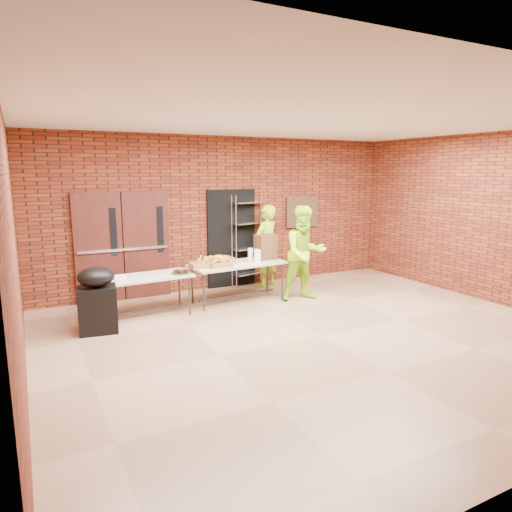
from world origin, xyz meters
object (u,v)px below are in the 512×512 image
at_px(wire_rack, 249,241).
at_px(table_right, 238,266).
at_px(coffee_dispenser, 266,247).
at_px(volunteer_man, 305,253).
at_px(volunteer_woman, 266,246).
at_px(table_left, 141,280).
at_px(covered_grill, 97,300).

relative_size(wire_rack, table_right, 1.05).
relative_size(table_right, coffee_dispenser, 3.88).
xyz_separation_m(wire_rack, coffee_dispenser, (-0.07, -0.89, 0.00)).
bearing_deg(wire_rack, volunteer_man, -85.53).
bearing_deg(volunteer_man, coffee_dispenser, 139.00).
xyz_separation_m(wire_rack, table_right, (-0.75, -1.02, -0.30)).
xyz_separation_m(wire_rack, volunteer_woman, (0.31, -0.22, -0.10)).
height_order(volunteer_woman, volunteer_man, volunteer_man).
xyz_separation_m(coffee_dispenser, volunteer_man, (0.53, -0.60, -0.08)).
height_order(table_left, volunteer_woman, volunteer_woman).
bearing_deg(volunteer_man, volunteer_woman, 104.08).
xyz_separation_m(table_left, table_right, (1.88, 0.11, 0.04)).
relative_size(wire_rack, coffee_dispenser, 4.08).
bearing_deg(wire_rack, volunteer_woman, -48.33).
relative_size(coffee_dispenser, covered_grill, 0.47).
bearing_deg(wire_rack, table_right, -138.93).
distance_m(table_right, volunteer_man, 1.32).
height_order(wire_rack, coffee_dispenser, wire_rack).
xyz_separation_m(table_right, covered_grill, (-2.66, -0.55, -0.17)).
bearing_deg(volunteer_man, covered_grill, -171.65).
bearing_deg(coffee_dispenser, covered_grill, -168.60).
height_order(coffee_dispenser, volunteer_woman, volunteer_woman).
relative_size(wire_rack, volunteer_man, 1.08).
xyz_separation_m(table_right, coffee_dispenser, (0.67, 0.13, 0.31)).
distance_m(covered_grill, volunteer_man, 3.89).
bearing_deg(table_left, covered_grill, -154.66).
bearing_deg(table_left, table_right, -0.32).
relative_size(covered_grill, volunteer_man, 0.56).
xyz_separation_m(wire_rack, covered_grill, (-3.40, -1.57, -0.47)).
bearing_deg(volunteer_woman, table_right, 13.33).
xyz_separation_m(table_left, covered_grill, (-0.78, -0.43, -0.13)).
height_order(covered_grill, volunteer_woman, volunteer_woman).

